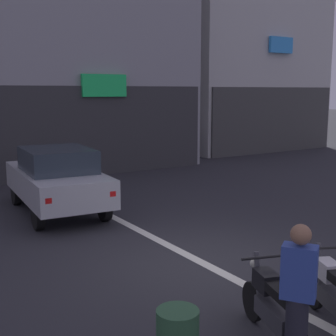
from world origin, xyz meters
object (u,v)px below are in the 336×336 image
at_px(motorcycle_black_row_leftmost, 272,306).
at_px(motorcycle_white_row_left_mid, 334,294).
at_px(car_silver_crossing_near, 57,178).
at_px(person_by_motorcycles, 298,299).

distance_m(motorcycle_black_row_leftmost, motorcycle_white_row_left_mid, 0.94).
bearing_deg(car_silver_crossing_near, motorcycle_white_row_left_mid, -82.18).
bearing_deg(car_silver_crossing_near, motorcycle_black_row_leftmost, -89.14).
distance_m(motorcycle_white_row_left_mid, person_by_motorcycles, 1.31).
bearing_deg(person_by_motorcycles, motorcycle_white_row_left_mid, 19.98).
xyz_separation_m(motorcycle_black_row_leftmost, motorcycle_white_row_left_mid, (0.92, -0.17, 0.00)).
bearing_deg(motorcycle_black_row_leftmost, motorcycle_white_row_left_mid, -10.76).
xyz_separation_m(motorcycle_black_row_leftmost, person_by_motorcycles, (-0.25, -0.60, 0.40)).
relative_size(car_silver_crossing_near, person_by_motorcycles, 2.53).
height_order(motorcycle_white_row_left_mid, person_by_motorcycles, person_by_motorcycles).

